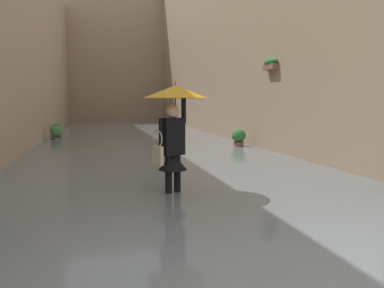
# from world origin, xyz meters

# --- Properties ---
(ground_plane) EXTENTS (70.46, 70.46, 0.00)m
(ground_plane) POSITION_xyz_m (0.00, -14.09, 0.00)
(ground_plane) COLOR slate
(flood_water) EXTENTS (8.37, 34.18, 0.19)m
(flood_water) POSITION_xyz_m (0.00, -14.09, 0.09)
(flood_water) COLOR slate
(flood_water) RESTS_ON ground_plane
(building_facade_left) EXTENTS (2.04, 32.18, 11.36)m
(building_facade_left) POSITION_xyz_m (-4.69, -14.09, 5.68)
(building_facade_left) COLOR gray
(building_facade_left) RESTS_ON ground_plane
(building_facade_right) EXTENTS (2.04, 32.18, 9.05)m
(building_facade_right) POSITION_xyz_m (4.69, -14.09, 4.52)
(building_facade_right) COLOR tan
(building_facade_right) RESTS_ON ground_plane
(building_facade_far) EXTENTS (11.17, 1.80, 11.50)m
(building_facade_far) POSITION_xyz_m (0.00, -29.08, 5.75)
(building_facade_far) COLOR gray
(building_facade_far) RESTS_ON ground_plane
(person_wading) EXTENTS (1.11, 1.11, 2.11)m
(person_wading) POSITION_xyz_m (0.33, -4.09, 1.53)
(person_wading) COLOR #4C4233
(person_wading) RESTS_ON ground_plane
(potted_plant_near_right) EXTENTS (0.44, 0.44, 0.73)m
(potted_plant_near_right) POSITION_xyz_m (3.52, -16.28, 0.42)
(potted_plant_near_right) COLOR brown
(potted_plant_near_right) RESTS_ON ground_plane
(potted_plant_far_left) EXTENTS (0.46, 0.46, 0.73)m
(potted_plant_far_left) POSITION_xyz_m (-3.25, -20.17, 0.41)
(potted_plant_far_left) COLOR #66605B
(potted_plant_far_left) RESTS_ON ground_plane
(potted_plant_mid_left) EXTENTS (0.50, 0.50, 0.81)m
(potted_plant_mid_left) POSITION_xyz_m (-3.24, -10.00, 0.46)
(potted_plant_mid_left) COLOR brown
(potted_plant_mid_left) RESTS_ON ground_plane
(potted_plant_far_right) EXTENTS (0.50, 0.50, 0.77)m
(potted_plant_far_right) POSITION_xyz_m (3.31, -14.23, 0.41)
(potted_plant_far_right) COLOR #66605B
(potted_plant_far_right) RESTS_ON ground_plane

